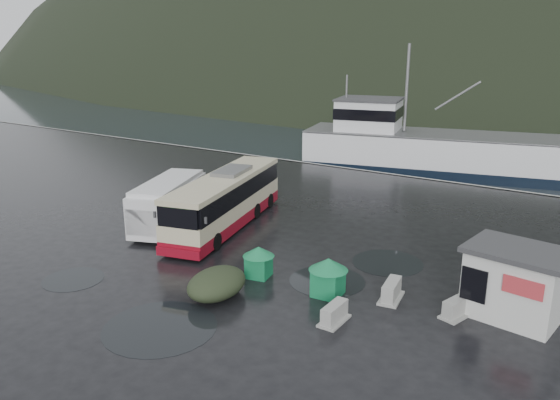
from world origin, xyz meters
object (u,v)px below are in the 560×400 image
Objects in this scene: waste_bin_right at (259,276)px; fishing_trawler at (439,157)px; jersey_barrier_b at (334,322)px; jersey_barrier_a at (391,299)px; jersey_barrier_c at (456,316)px; white_van at (170,226)px; ticket_kiosk at (510,316)px; waste_bin_left at (328,295)px; dome_tent at (217,296)px; coach_bus at (227,226)px.

waste_bin_right is 30.01m from fishing_trawler.
jersey_barrier_a is at bearing 69.72° from jersey_barrier_b.
jersey_barrier_c is (8.32, 1.10, 0.00)m from waste_bin_right.
ticket_kiosk is at bearing -22.84° from white_van.
waste_bin_right is at bearing -40.22° from white_van.
white_van is 8.53m from waste_bin_right.
jersey_barrier_b is (12.70, -4.67, 0.00)m from white_van.
waste_bin_right is (8.04, -2.85, 0.00)m from white_van.
waste_bin_right is 10.26m from ticket_kiosk.
jersey_barrier_b is 32.35m from fishing_trawler.
waste_bin_left reaches higher than jersey_barrier_b.
white_van is at bearing 159.82° from jersey_barrier_b.
dome_tent reaches higher than jersey_barrier_c.
jersey_barrier_b is 4.69m from jersey_barrier_c.
jersey_barrier_a is (6.02, 3.58, 0.00)m from dome_tent.
jersey_barrier_b is at bearing -92.22° from fishing_trawler.
fishing_trawler reaches higher than jersey_barrier_c.
ticket_kiosk is 2.44× the size of jersey_barrier_b.
jersey_barrier_c is (4.91, 1.08, 0.00)m from waste_bin_left.
coach_bus is 3.15m from white_van.
jersey_barrier_c is at bearing -26.80° from white_van.
jersey_barrier_a is at bearing 24.14° from waste_bin_left.
fishing_trawler reaches higher than ticket_kiosk.
coach_bus reaches higher than jersey_barrier_b.
white_van is 18.08m from ticket_kiosk.
jersey_barrier_a is (5.72, 1.06, 0.00)m from waste_bin_right.
waste_bin_left is 2.53m from jersey_barrier_a.
coach_bus is at bearing 139.60° from waste_bin_right.
waste_bin_right is 5.00m from jersey_barrier_b.
waste_bin_left is at bearing 0.43° from waste_bin_right.
dome_tent is at bearing -149.23° from jersey_barrier_a.
dome_tent is 1.98× the size of jersey_barrier_c.
coach_bus is 0.39× the size of fishing_trawler.
ticket_kiosk reaches higher than jersey_barrier_b.
coach_bus reaches higher than dome_tent.
jersey_barrier_b is at bearing -46.34° from coach_bus.
fishing_trawler is at bearing 100.55° from jersey_barrier_b.
white_van reaches higher than jersey_barrier_b.
jersey_barrier_c is at bearing 38.56° from jersey_barrier_b.
ticket_kiosk is at bearing -22.81° from coach_bus.
jersey_barrier_c is (3.66, 2.92, 0.00)m from jersey_barrier_b.
coach_bus is 14.22m from jersey_barrier_c.
white_van is 2.21× the size of dome_tent.
coach_bus is 7.86× the size of waste_bin_right.
jersey_barrier_b is at bearing -141.44° from jersey_barrier_c.
dome_tent is 32.52m from fishing_trawler.
fishing_trawler is (-9.59, 28.88, 0.00)m from jersey_barrier_c.
ticket_kiosk is at bearing 32.12° from jersey_barrier_c.
fishing_trawler is at bearing 92.41° from waste_bin_right.
jersey_barrier_a is at bearing -28.11° from white_van.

